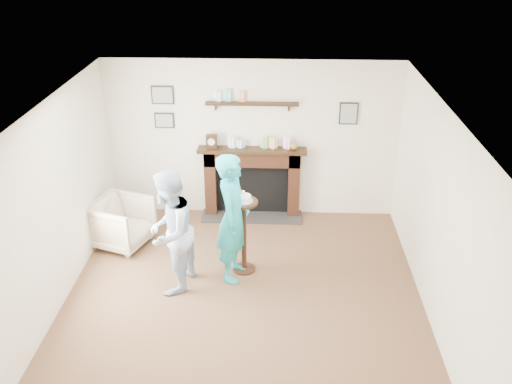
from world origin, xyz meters
TOP-DOWN VIEW (x-y plane):
  - ground at (0.00, 0.00)m, footprint 5.00×5.00m
  - room_shell at (-0.00, 0.69)m, footprint 4.54×5.02m
  - armchair at (-1.86, 1.38)m, footprint 0.99×0.98m
  - man at (-0.93, 0.33)m, footprint 0.77×0.91m
  - woman at (-0.16, 0.64)m, footprint 0.53×0.70m
  - pedestal_table at (-0.03, 0.78)m, footprint 0.38×0.38m

SIDE VIEW (x-z plane):
  - ground at x=0.00m, z-range 0.00..0.00m
  - armchair at x=-1.86m, z-range -0.36..0.36m
  - man at x=-0.93m, z-range -0.82..0.82m
  - woman at x=-0.16m, z-range -0.88..0.88m
  - pedestal_table at x=-0.03m, z-range 0.14..1.34m
  - room_shell at x=0.00m, z-range 0.36..2.88m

